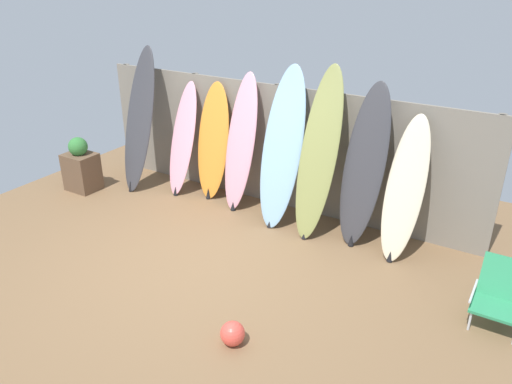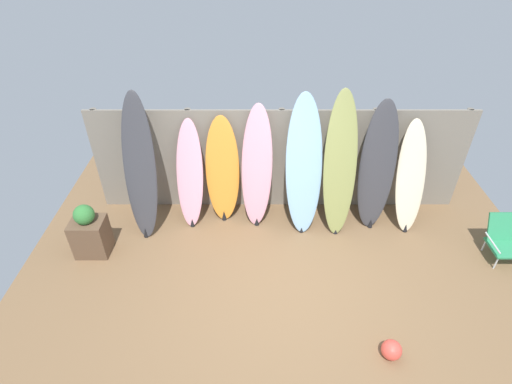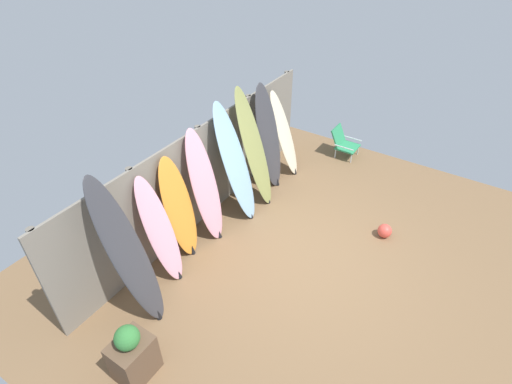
{
  "view_description": "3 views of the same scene",
  "coord_description": "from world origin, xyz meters",
  "px_view_note": "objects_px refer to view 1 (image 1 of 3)",
  "views": [
    {
      "loc": [
        3.33,
        -4.02,
        3.34
      ],
      "look_at": [
        0.39,
        0.81,
        0.73
      ],
      "focal_mm": 35.0,
      "sensor_mm": 36.0,
      "label": 1
    },
    {
      "loc": [
        -0.39,
        -3.6,
        4.37
      ],
      "look_at": [
        -0.37,
        0.94,
        1.03
      ],
      "focal_mm": 28.0,
      "sensor_mm": 36.0,
      "label": 2
    },
    {
      "loc": [
        -4.25,
        -1.84,
        4.78
      ],
      "look_at": [
        -0.06,
        0.89,
        1.0
      ],
      "focal_mm": 28.0,
      "sensor_mm": 36.0,
      "label": 3
    }
  ],
  "objects_px": {
    "surfboard_orange_2": "(213,143)",
    "surfboard_charcoal_6": "(364,167)",
    "surfboard_olive_5": "(319,154)",
    "beach_ball": "(233,333)",
    "surfboard_charcoal_0": "(139,120)",
    "surfboard_pink_3": "(241,143)",
    "surfboard_pink_1": "(183,140)",
    "planter_box": "(81,167)",
    "surfboard_cream_7": "(405,190)",
    "surfboard_skyblue_4": "(282,148)",
    "beach_chair": "(501,294)"
  },
  "relations": [
    {
      "from": "surfboard_skyblue_4",
      "to": "surfboard_olive_5",
      "type": "distance_m",
      "value": 0.55
    },
    {
      "from": "surfboard_cream_7",
      "to": "beach_ball",
      "type": "relative_size",
      "value": 7.17
    },
    {
      "from": "surfboard_orange_2",
      "to": "surfboard_cream_7",
      "type": "height_order",
      "value": "surfboard_orange_2"
    },
    {
      "from": "surfboard_charcoal_0",
      "to": "planter_box",
      "type": "xyz_separation_m",
      "value": [
        -0.71,
        -0.66,
        -0.71
      ]
    },
    {
      "from": "surfboard_charcoal_0",
      "to": "beach_ball",
      "type": "distance_m",
      "value": 4.24
    },
    {
      "from": "surfboard_olive_5",
      "to": "planter_box",
      "type": "xyz_separation_m",
      "value": [
        -3.76,
        -0.73,
        -0.72
      ]
    },
    {
      "from": "surfboard_pink_1",
      "to": "surfboard_charcoal_6",
      "type": "xyz_separation_m",
      "value": [
        2.93,
        -0.04,
        0.18
      ]
    },
    {
      "from": "surfboard_charcoal_0",
      "to": "surfboard_pink_1",
      "type": "distance_m",
      "value": 0.77
    },
    {
      "from": "surfboard_charcoal_0",
      "to": "surfboard_pink_3",
      "type": "xyz_separation_m",
      "value": [
        1.77,
        0.18,
        -0.11
      ]
    },
    {
      "from": "surfboard_pink_3",
      "to": "surfboard_pink_1",
      "type": "bearing_deg",
      "value": -179.42
    },
    {
      "from": "surfboard_olive_5",
      "to": "surfboard_orange_2",
      "type": "bearing_deg",
      "value": 174.11
    },
    {
      "from": "planter_box",
      "to": "surfboard_orange_2",
      "type": "bearing_deg",
      "value": 25.41
    },
    {
      "from": "surfboard_orange_2",
      "to": "surfboard_olive_5",
      "type": "bearing_deg",
      "value": -5.89
    },
    {
      "from": "surfboard_charcoal_0",
      "to": "beach_chair",
      "type": "distance_m",
      "value": 5.55
    },
    {
      "from": "surfboard_olive_5",
      "to": "surfboard_charcoal_6",
      "type": "distance_m",
      "value": 0.6
    },
    {
      "from": "surfboard_cream_7",
      "to": "beach_chair",
      "type": "bearing_deg",
      "value": -32.86
    },
    {
      "from": "surfboard_orange_2",
      "to": "beach_ball",
      "type": "bearing_deg",
      "value": -51.53
    },
    {
      "from": "surfboard_charcoal_6",
      "to": "beach_ball",
      "type": "height_order",
      "value": "surfboard_charcoal_6"
    },
    {
      "from": "surfboard_cream_7",
      "to": "beach_chair",
      "type": "relative_size",
      "value": 2.7
    },
    {
      "from": "surfboard_skyblue_4",
      "to": "surfboard_olive_5",
      "type": "relative_size",
      "value": 0.97
    },
    {
      "from": "beach_chair",
      "to": "surfboard_charcoal_0",
      "type": "bearing_deg",
      "value": 160.02
    },
    {
      "from": "surfboard_cream_7",
      "to": "surfboard_charcoal_0",
      "type": "bearing_deg",
      "value": -178.76
    },
    {
      "from": "surfboard_orange_2",
      "to": "surfboard_olive_5",
      "type": "height_order",
      "value": "surfboard_olive_5"
    },
    {
      "from": "surfboard_charcoal_6",
      "to": "surfboard_pink_1",
      "type": "bearing_deg",
      "value": 179.26
    },
    {
      "from": "surfboard_cream_7",
      "to": "beach_ball",
      "type": "height_order",
      "value": "surfboard_cream_7"
    },
    {
      "from": "surfboard_orange_2",
      "to": "surfboard_charcoal_6",
      "type": "relative_size",
      "value": 0.85
    },
    {
      "from": "surfboard_pink_1",
      "to": "surfboard_skyblue_4",
      "type": "bearing_deg",
      "value": -2.43
    },
    {
      "from": "surfboard_skyblue_4",
      "to": "surfboard_olive_5",
      "type": "height_order",
      "value": "surfboard_olive_5"
    },
    {
      "from": "surfboard_charcoal_6",
      "to": "surfboard_cream_7",
      "type": "distance_m",
      "value": 0.57
    },
    {
      "from": "surfboard_pink_3",
      "to": "surfboard_charcoal_6",
      "type": "bearing_deg",
      "value": -1.5
    },
    {
      "from": "surfboard_charcoal_0",
      "to": "beach_chair",
      "type": "xyz_separation_m",
      "value": [
        5.45,
        -0.73,
        -0.77
      ]
    },
    {
      "from": "beach_ball",
      "to": "planter_box",
      "type": "bearing_deg",
      "value": 156.67
    },
    {
      "from": "surfboard_charcoal_0",
      "to": "beach_chair",
      "type": "height_order",
      "value": "surfboard_charcoal_0"
    },
    {
      "from": "surfboard_pink_1",
      "to": "planter_box",
      "type": "xyz_separation_m",
      "value": [
        -1.42,
        -0.83,
        -0.47
      ]
    },
    {
      "from": "surfboard_cream_7",
      "to": "surfboard_charcoal_6",
      "type": "bearing_deg",
      "value": 175.6
    },
    {
      "from": "surfboard_orange_2",
      "to": "surfboard_charcoal_0",
      "type": "bearing_deg",
      "value": -168.11
    },
    {
      "from": "planter_box",
      "to": "surfboard_skyblue_4",
      "type": "bearing_deg",
      "value": 13.28
    },
    {
      "from": "surfboard_charcoal_6",
      "to": "surfboard_pink_3",
      "type": "bearing_deg",
      "value": 178.5
    },
    {
      "from": "surfboard_orange_2",
      "to": "surfboard_charcoal_6",
      "type": "distance_m",
      "value": 2.42
    },
    {
      "from": "surfboard_pink_3",
      "to": "surfboard_olive_5",
      "type": "distance_m",
      "value": 1.28
    },
    {
      "from": "surfboard_charcoal_0",
      "to": "surfboard_olive_5",
      "type": "height_order",
      "value": "surfboard_olive_5"
    },
    {
      "from": "surfboard_pink_3",
      "to": "beach_chair",
      "type": "relative_size",
      "value": 3.08
    },
    {
      "from": "surfboard_charcoal_0",
      "to": "beach_ball",
      "type": "relative_size",
      "value": 9.12
    },
    {
      "from": "surfboard_pink_3",
      "to": "surfboard_olive_5",
      "type": "height_order",
      "value": "surfboard_olive_5"
    },
    {
      "from": "surfboard_skyblue_4",
      "to": "beach_ball",
      "type": "relative_size",
      "value": 8.89
    },
    {
      "from": "surfboard_pink_1",
      "to": "surfboard_orange_2",
      "type": "distance_m",
      "value": 0.52
    },
    {
      "from": "surfboard_pink_1",
      "to": "beach_ball",
      "type": "relative_size",
      "value": 7.11
    },
    {
      "from": "surfboard_pink_1",
      "to": "surfboard_skyblue_4",
      "type": "distance_m",
      "value": 1.8
    },
    {
      "from": "surfboard_charcoal_6",
      "to": "beach_ball",
      "type": "relative_size",
      "value": 8.57
    },
    {
      "from": "surfboard_olive_5",
      "to": "beach_ball",
      "type": "distance_m",
      "value": 2.68
    }
  ]
}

